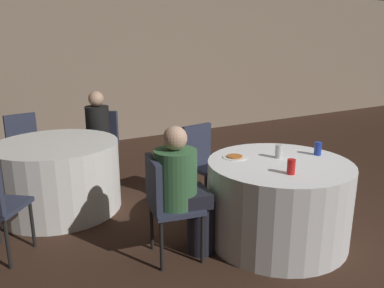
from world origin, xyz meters
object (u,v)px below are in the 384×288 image
Objects in this scene: table_near at (277,200)px; table_far at (59,176)px; soda_can_silver at (279,151)px; soda_can_red at (291,167)px; pizza_plate_near at (235,157)px; chair_near_north at (202,156)px; soda_can_blue at (318,149)px; chair_far_north at (25,142)px; person_black_shirt at (96,137)px; chair_far_northeast at (102,137)px; person_green_jacket at (184,191)px; chair_near_west at (165,198)px.

table_far is (-1.59, 1.66, 0.00)m from table_near.
table_far is at bearing 133.73° from table_near.
soda_can_silver and soda_can_red have the same top height.
soda_can_red is (-0.14, -0.28, 0.43)m from table_near.
chair_near_north is at bearing 82.28° from pizza_plate_near.
soda_can_blue is 1.00× the size of soda_can_red.
soda_can_silver is (0.24, -0.94, 0.26)m from chair_near_north.
person_black_shirt is at bearing 143.38° from chair_far_north.
chair_far_northeast is 0.78× the size of person_green_jacket.
chair_far_northeast is 2.26m from person_green_jacket.
chair_near_west is 4.00× the size of pizza_plate_near.
table_far is at bearing 134.06° from pizza_plate_near.
soda_can_blue is at bearing 92.60° from chair_near_west.
chair_far_north is 7.19× the size of soda_can_silver.
table_near is at bearing 177.67° from soda_can_blue.
soda_can_blue is 0.39m from soda_can_silver.
table_far is 5.88× the size of pizza_plate_near.
pizza_plate_near is at bearing 108.45° from chair_near_west.
soda_can_red is at bearing 81.77° from chair_near_north.
chair_far_north reaches higher than pizza_plate_near.
soda_can_silver is at bearing 60.28° from soda_can_red.
person_black_shirt is 1.03× the size of person_green_jacket.
soda_can_silver is (1.10, -0.11, 0.26)m from chair_near_west.
chair_far_northeast is 2.82m from soda_can_red.
person_black_shirt is 9.50× the size of soda_can_red.
person_black_shirt reaches higher than soda_can_red.
chair_far_northeast is 0.95m from chair_far_north.
soda_can_red is (0.88, -0.48, 0.26)m from chair_near_west.
soda_can_blue is 1.00× the size of soda_can_silver.
soda_can_blue reaches higher than table_near.
table_far is at bearing -143.24° from person_green_jacket.
pizza_plate_near is at bearing 132.15° from table_near.
chair_far_northeast is (0.72, 0.77, 0.17)m from table_far.
table_near is at bearing 90.00° from person_green_jacket.
chair_far_north is at bearing 122.37° from pizza_plate_near.
chair_near_west reaches higher than pizza_plate_near.
soda_can_silver reaches higher than table_far.
chair_near_north is at bearing 123.22° from chair_far_north.
soda_can_silver is at bearing 96.38° from person_green_jacket.
soda_can_blue is (1.32, -2.45, 0.26)m from chair_far_northeast.
person_green_jacket reaches higher than chair_far_northeast.
pizza_plate_near is at bearing 111.39° from chair_far_north.
table_near is 0.55m from pizza_plate_near.
chair_near_west is 1.19m from chair_near_north.
soda_can_blue is at bearing -16.36° from soda_can_silver.
chair_far_northeast is 4.00× the size of pizza_plate_near.
chair_near_north reaches higher than soda_can_blue.
table_near is at bearing 152.54° from chair_far_northeast.
soda_can_blue is at bearing 164.48° from person_black_shirt.
soda_can_red is (0.03, -1.31, 0.26)m from chair_near_north.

